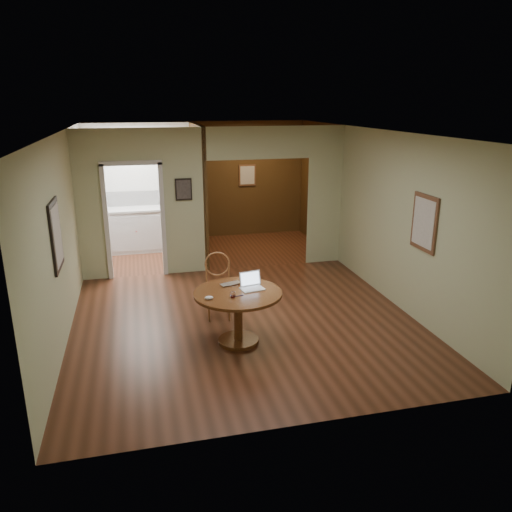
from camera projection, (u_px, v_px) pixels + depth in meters
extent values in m
plane|color=#422112|center=(246.00, 323.00, 7.38)|extent=(5.00, 5.00, 0.00)
plane|color=silver|center=(245.00, 136.00, 6.57)|extent=(5.00, 5.00, 0.00)
plane|color=#B5B98F|center=(303.00, 302.00, 4.66)|extent=(5.00, 0.00, 5.00)
plane|color=#B5B98F|center=(56.00, 247.00, 6.41)|extent=(0.00, 5.00, 5.00)
plane|color=#B5B98F|center=(406.00, 225.00, 7.54)|extent=(0.00, 5.00, 5.00)
cube|color=#B5B98F|center=(90.00, 207.00, 8.79)|extent=(0.50, 2.70, 0.04)
cube|color=#B5B98F|center=(184.00, 203.00, 9.16)|extent=(0.80, 2.70, 0.04)
cube|color=#B5B98F|center=(325.00, 196.00, 9.78)|extent=(0.70, 2.70, 0.04)
plane|color=white|center=(140.00, 187.00, 10.84)|extent=(2.70, 0.00, 2.70)
plane|color=#36220F|center=(247.00, 179.00, 11.87)|extent=(2.70, 0.00, 2.70)
cube|color=#36220F|center=(197.00, 190.00, 10.41)|extent=(0.08, 2.50, 2.70)
cube|color=black|center=(56.00, 235.00, 6.37)|extent=(0.03, 0.70, 0.90)
cube|color=brown|center=(424.00, 223.00, 7.02)|extent=(0.03, 0.60, 0.80)
cube|color=black|center=(184.00, 189.00, 9.06)|extent=(0.30, 0.03, 0.40)
cube|color=silver|center=(247.00, 175.00, 11.82)|extent=(0.40, 0.03, 0.50)
cube|color=white|center=(141.00, 198.00, 10.90)|extent=(2.00, 0.02, 0.32)
cylinder|color=brown|center=(238.00, 340.00, 6.79)|extent=(0.55, 0.55, 0.05)
cylinder|color=brown|center=(238.00, 318.00, 6.69)|extent=(0.12, 0.12, 0.64)
cylinder|color=brown|center=(238.00, 293.00, 6.58)|extent=(1.17, 1.17, 0.04)
cylinder|color=#976435|center=(218.00, 289.00, 7.45)|extent=(0.46, 0.46, 0.03)
cylinder|color=#976435|center=(209.00, 308.00, 7.35)|extent=(0.03, 0.03, 0.45)
cylinder|color=#976435|center=(229.00, 307.00, 7.39)|extent=(0.03, 0.03, 0.45)
cylinder|color=#976435|center=(208.00, 300.00, 7.64)|extent=(0.03, 0.03, 0.45)
cylinder|color=#976435|center=(228.00, 299.00, 7.67)|extent=(0.03, 0.03, 0.45)
cylinder|color=#976435|center=(206.00, 275.00, 7.51)|extent=(0.03, 0.03, 0.36)
cylinder|color=#976435|center=(229.00, 274.00, 7.55)|extent=(0.03, 0.03, 0.36)
torus|color=#976435|center=(217.00, 264.00, 7.49)|extent=(0.39, 0.07, 0.38)
cube|color=white|center=(252.00, 289.00, 6.67)|extent=(0.33, 0.26, 0.01)
cube|color=silver|center=(253.00, 289.00, 6.64)|extent=(0.27, 0.16, 0.00)
cube|color=white|center=(250.00, 278.00, 6.75)|extent=(0.31, 0.11, 0.20)
cube|color=#92A3B9|center=(250.00, 279.00, 6.74)|extent=(0.27, 0.09, 0.17)
imported|color=#B1B1B5|center=(232.00, 285.00, 6.80)|extent=(0.33, 0.27, 0.02)
ellipsoid|color=white|center=(209.00, 298.00, 6.32)|extent=(0.12, 0.07, 0.05)
cylinder|color=#0C1A55|center=(238.00, 296.00, 6.43)|extent=(0.14, 0.03, 0.01)
cube|color=silver|center=(143.00, 230.00, 10.83)|extent=(2.00, 0.55, 0.90)
cube|color=silver|center=(142.00, 209.00, 10.69)|extent=(2.06, 0.60, 0.04)
sphere|color=#B20C0C|center=(136.00, 232.00, 10.52)|extent=(0.03, 0.03, 0.03)
sphere|color=#B20C0C|center=(184.00, 229.00, 10.74)|extent=(0.03, 0.03, 0.03)
ellipsoid|color=beige|center=(174.00, 199.00, 10.80)|extent=(0.36, 0.32, 0.32)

